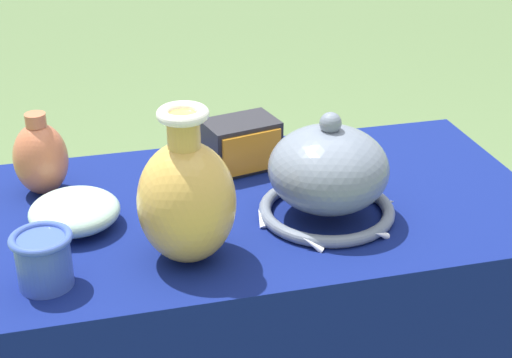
{
  "coord_description": "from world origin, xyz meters",
  "views": [
    {
      "loc": [
        -0.34,
        -1.22,
        1.37
      ],
      "look_at": [
        -0.05,
        -0.08,
        0.78
      ],
      "focal_mm": 55.0,
      "sensor_mm": 36.0,
      "label": 1
    }
  ],
  "objects_px": {
    "bowl_shallow_celadon": "(75,211)",
    "jar_round_terracotta": "(41,158)",
    "vase_tall_bulbous": "(187,199)",
    "cup_wide_cobalt": "(43,258)",
    "mosaic_tile_box": "(241,144)",
    "vase_dome_bell": "(328,176)"
  },
  "relations": [
    {
      "from": "bowl_shallow_celadon",
      "to": "jar_round_terracotta",
      "type": "distance_m",
      "value": 0.16
    },
    {
      "from": "vase_tall_bulbous",
      "to": "cup_wide_cobalt",
      "type": "bearing_deg",
      "value": -173.69
    },
    {
      "from": "cup_wide_cobalt",
      "to": "jar_round_terracotta",
      "type": "bearing_deg",
      "value": 89.74
    },
    {
      "from": "mosaic_tile_box",
      "to": "vase_dome_bell",
      "type": "bearing_deg",
      "value": -79.25
    },
    {
      "from": "jar_round_terracotta",
      "to": "cup_wide_cobalt",
      "type": "xyz_separation_m",
      "value": [
        -0.0,
        -0.32,
        -0.02
      ]
    },
    {
      "from": "mosaic_tile_box",
      "to": "bowl_shallow_celadon",
      "type": "xyz_separation_m",
      "value": [
        -0.33,
        -0.16,
        -0.02
      ]
    },
    {
      "from": "vase_tall_bulbous",
      "to": "jar_round_terracotta",
      "type": "xyz_separation_m",
      "value": [
        -0.22,
        0.29,
        -0.04
      ]
    },
    {
      "from": "vase_dome_bell",
      "to": "mosaic_tile_box",
      "type": "height_order",
      "value": "vase_dome_bell"
    },
    {
      "from": "vase_dome_bell",
      "to": "mosaic_tile_box",
      "type": "relative_size",
      "value": 1.6
    },
    {
      "from": "vase_tall_bulbous",
      "to": "mosaic_tile_box",
      "type": "height_order",
      "value": "vase_tall_bulbous"
    },
    {
      "from": "bowl_shallow_celadon",
      "to": "vase_tall_bulbous",
      "type": "bearing_deg",
      "value": -40.05
    },
    {
      "from": "vase_tall_bulbous",
      "to": "cup_wide_cobalt",
      "type": "height_order",
      "value": "vase_tall_bulbous"
    },
    {
      "from": "vase_tall_bulbous",
      "to": "jar_round_terracotta",
      "type": "distance_m",
      "value": 0.37
    },
    {
      "from": "vase_dome_bell",
      "to": "bowl_shallow_celadon",
      "type": "bearing_deg",
      "value": 170.81
    },
    {
      "from": "vase_dome_bell",
      "to": "cup_wide_cobalt",
      "type": "xyz_separation_m",
      "value": [
        -0.48,
        -0.1,
        -0.03
      ]
    },
    {
      "from": "mosaic_tile_box",
      "to": "jar_round_terracotta",
      "type": "bearing_deg",
      "value": 169.57
    },
    {
      "from": "cup_wide_cobalt",
      "to": "mosaic_tile_box",
      "type": "bearing_deg",
      "value": 40.79
    },
    {
      "from": "vase_dome_bell",
      "to": "jar_round_terracotta",
      "type": "relative_size",
      "value": 1.6
    },
    {
      "from": "vase_tall_bulbous",
      "to": "jar_round_terracotta",
      "type": "bearing_deg",
      "value": 127.44
    },
    {
      "from": "vase_tall_bulbous",
      "to": "bowl_shallow_celadon",
      "type": "relative_size",
      "value": 1.65
    },
    {
      "from": "mosaic_tile_box",
      "to": "bowl_shallow_celadon",
      "type": "bearing_deg",
      "value": -166.79
    },
    {
      "from": "mosaic_tile_box",
      "to": "jar_round_terracotta",
      "type": "xyz_separation_m",
      "value": [
        -0.38,
        -0.02,
        0.02
      ]
    }
  ]
}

